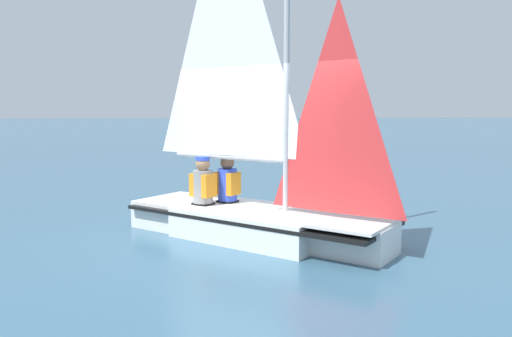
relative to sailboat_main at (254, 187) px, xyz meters
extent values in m
plane|color=#38607A|center=(0.03, -0.02, -0.76)|extent=(260.00, 260.00, 0.00)
cube|color=white|center=(0.03, -0.02, -0.54)|extent=(2.56, 2.49, 0.43)
cube|color=white|center=(1.20, -1.07, -0.54)|extent=(1.19, 1.18, 0.43)
cube|color=white|center=(-1.15, 1.03, -0.54)|extent=(1.46, 1.48, 0.43)
cube|color=black|center=(0.03, -0.02, -0.41)|extent=(3.87, 3.66, 0.05)
cube|color=silver|center=(0.85, -0.76, -0.31)|extent=(2.19, 2.14, 0.04)
cylinder|color=#B7B7BC|center=(0.40, -0.36, 2.13)|extent=(0.08, 0.08, 4.92)
cylinder|color=#B7B7BC|center=(-0.36, 0.32, 0.41)|extent=(1.56, 1.41, 0.07)
pyramid|color=white|center=(-0.36, 0.32, 2.45)|extent=(1.48, 1.33, 4.03)
pyramid|color=red|center=(0.97, -0.87, 1.16)|extent=(1.05, 0.95, 2.77)
cube|color=black|center=(-1.54, 1.38, -0.61)|extent=(0.08, 0.08, 0.30)
cube|color=black|center=(-0.35, 0.60, -0.53)|extent=(0.37, 0.37, 0.45)
cylinder|color=blue|center=(-0.35, 0.60, -0.05)|extent=(0.42, 0.42, 0.50)
cube|color=orange|center=(-0.35, 0.60, -0.03)|extent=(0.43, 0.42, 0.35)
sphere|color=brown|center=(-0.35, 0.60, 0.30)|extent=(0.22, 0.22, 0.22)
cube|color=black|center=(-0.73, 0.44, -0.53)|extent=(0.37, 0.37, 0.45)
cylinder|color=gray|center=(-0.73, 0.44, -0.05)|extent=(0.42, 0.42, 0.50)
cube|color=orange|center=(-0.73, 0.44, -0.03)|extent=(0.43, 0.42, 0.35)
sphere|color=#A87A56|center=(-0.73, 0.44, 0.30)|extent=(0.22, 0.22, 0.22)
cylinder|color=blue|center=(-0.73, 0.44, 0.38)|extent=(0.30, 0.30, 0.06)
camera|label=1|loc=(-0.88, -7.14, 1.10)|focal=35.00mm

